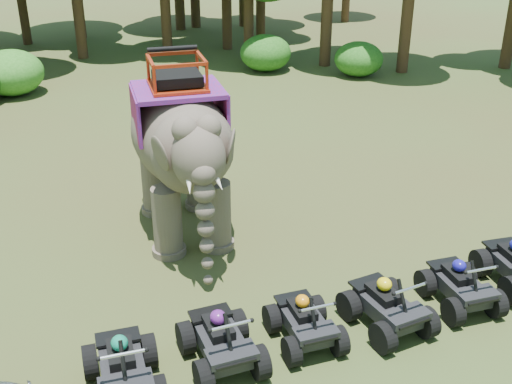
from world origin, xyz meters
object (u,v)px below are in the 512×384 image
(elephant, at_px, (181,146))
(atv_1, at_px, (221,335))
(atv_2, at_px, (305,316))
(atv_3, at_px, (388,300))
(atv_0, at_px, (122,362))
(atv_4, at_px, (461,280))

(elephant, xyz_separation_m, atv_1, (-1.08, -5.41, -1.67))
(atv_2, xyz_separation_m, atv_3, (1.77, -0.27, 0.05))
(elephant, relative_size, atv_1, 3.04)
(atv_0, distance_m, atv_3, 5.41)
(atv_0, distance_m, atv_2, 3.63)
(atv_0, height_order, atv_3, atv_0)
(atv_0, xyz_separation_m, atv_4, (7.29, -0.34, -0.04))
(atv_0, height_order, atv_2, atv_0)
(atv_3, bearing_deg, atv_4, -2.73)
(elephant, xyz_separation_m, atv_3, (2.44, -5.75, -1.68))
(atv_1, relative_size, atv_2, 1.10)
(atv_1, bearing_deg, atv_3, -2.73)
(atv_0, bearing_deg, elephant, 68.29)
(elephant, height_order, atv_0, elephant)
(atv_0, bearing_deg, atv_3, 3.39)
(atv_3, bearing_deg, atv_2, 168.55)
(atv_1, bearing_deg, atv_2, 0.60)
(elephant, xyz_separation_m, atv_4, (4.33, -5.74, -1.71))
(atv_3, bearing_deg, atv_0, 173.60)
(elephant, bearing_deg, atv_2, -74.33)
(atv_1, distance_m, atv_2, 1.75)
(elephant, bearing_deg, atv_0, -109.99)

